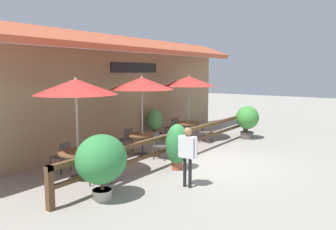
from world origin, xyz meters
TOP-DOWN VIEW (x-y plane):
  - ground_plane at (0.00, 0.00)m, footprint 60.00×60.00m
  - building_facade at (0.00, 4.10)m, footprint 14.28×1.49m
  - patio_railing at (0.00, 1.05)m, footprint 10.40×0.14m
  - patio_umbrella_near at (-3.44, 2.22)m, footprint 2.16×2.16m
  - dining_table_near at (-3.44, 2.22)m, footprint 1.04×1.04m
  - chair_near_streetside at (-3.47, 1.42)m, footprint 0.51×0.51m
  - chair_near_wallside at (-3.36, 3.02)m, footprint 0.48×0.48m
  - patio_umbrella_middle at (-0.54, 2.42)m, footprint 2.16×2.16m
  - dining_table_middle at (-0.54, 2.42)m, footprint 1.04×1.04m
  - chair_middle_streetside at (-0.56, 1.67)m, footprint 0.49×0.49m
  - chair_middle_wallside at (-0.57, 3.17)m, footprint 0.43×0.43m
  - patio_umbrella_far at (2.54, 2.49)m, footprint 2.16×2.16m
  - dining_table_far at (2.54, 2.49)m, footprint 1.04×1.04m
  - chair_far_streetside at (2.50, 1.71)m, footprint 0.45×0.45m
  - chair_far_wallside at (2.54, 3.29)m, footprint 0.51×0.51m
  - potted_plant_broad_leaf at (-4.10, 0.61)m, footprint 1.19×1.07m
  - potted_plant_entrance_palm at (4.21, 0.59)m, footprint 1.06×0.95m
  - potted_plant_corner_fern at (-1.22, 0.53)m, footprint 0.73×0.65m
  - potted_plant_tall_tropical at (1.59, 3.55)m, footprint 0.66×0.64m
  - pedestrian at (-2.32, -0.52)m, footprint 0.20×0.53m

SIDE VIEW (x-z plane):
  - ground_plane at x=0.00m, z-range 0.00..0.00m
  - chair_near_streetside at x=-3.47m, z-range 0.05..0.92m
  - chair_near_wallside at x=-3.36m, z-range 0.05..0.92m
  - chair_middle_streetside at x=-0.56m, z-range 0.05..0.92m
  - chair_middle_wallside at x=-0.57m, z-range 0.05..0.92m
  - chair_far_streetside at x=2.50m, z-range 0.05..0.92m
  - chair_far_wallside at x=2.54m, z-range 0.05..0.92m
  - dining_table_near at x=-3.44m, z-range 0.22..0.96m
  - dining_table_middle at x=-0.54m, z-range 0.22..0.96m
  - dining_table_far at x=2.54m, z-range 0.22..0.96m
  - patio_railing at x=0.00m, z-range 0.22..1.17m
  - potted_plant_tall_tropical at x=1.59m, z-range 0.03..1.38m
  - potted_plant_corner_fern at x=-1.22m, z-range 0.05..1.40m
  - potted_plant_entrance_palm at x=4.21m, z-range 0.14..1.54m
  - potted_plant_broad_leaf at x=-4.10m, z-range 0.16..1.65m
  - pedestrian at x=-2.32m, z-range 0.21..1.72m
  - building_facade at x=0.00m, z-range 0.05..4.28m
  - patio_umbrella_near at x=-3.44m, z-range 1.11..3.81m
  - patio_umbrella_middle at x=-0.54m, z-range 1.11..3.81m
  - patio_umbrella_far at x=2.54m, z-range 1.11..3.81m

